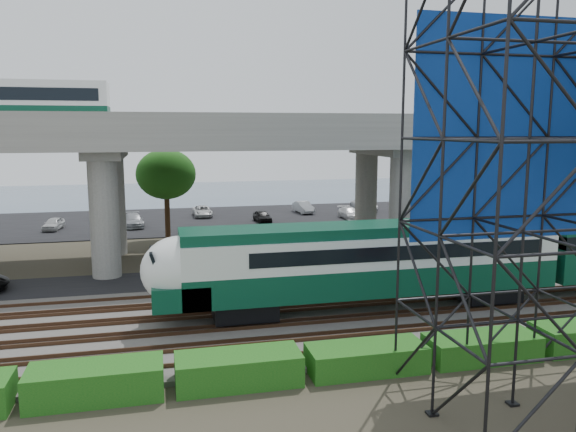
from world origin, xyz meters
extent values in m
plane|color=#474233|center=(0.00, 0.00, 0.00)|extent=(140.00, 140.00, 0.00)
cube|color=slate|center=(0.00, 2.00, 0.10)|extent=(90.00, 12.00, 0.20)
cube|color=black|center=(0.00, 10.50, 0.04)|extent=(90.00, 5.00, 0.08)
cube|color=black|center=(0.00, 34.00, 0.04)|extent=(90.00, 18.00, 0.08)
cube|color=#3F5367|center=(0.00, 56.00, 0.01)|extent=(140.00, 40.00, 0.03)
cube|color=#472D1E|center=(0.00, -2.72, 0.28)|extent=(90.00, 0.08, 0.16)
cube|color=#472D1E|center=(0.00, -1.28, 0.28)|extent=(90.00, 0.08, 0.16)
cube|color=#472D1E|center=(0.00, -0.72, 0.28)|extent=(90.00, 0.08, 0.16)
cube|color=#472D1E|center=(0.00, 0.72, 0.28)|extent=(90.00, 0.08, 0.16)
cube|color=#472D1E|center=(0.00, 1.28, 0.28)|extent=(90.00, 0.08, 0.16)
cube|color=#472D1E|center=(0.00, 2.72, 0.28)|extent=(90.00, 0.08, 0.16)
cube|color=#472D1E|center=(0.00, 3.28, 0.28)|extent=(90.00, 0.08, 0.16)
cube|color=#472D1E|center=(0.00, 4.72, 0.28)|extent=(90.00, 0.08, 0.16)
cube|color=#472D1E|center=(0.00, 5.28, 0.28)|extent=(90.00, 0.08, 0.16)
cube|color=#472D1E|center=(0.00, 6.72, 0.28)|extent=(90.00, 0.08, 0.16)
cube|color=black|center=(-2.81, 2.00, 0.81)|extent=(3.00, 2.20, 0.90)
cube|color=black|center=(10.19, 2.00, 0.81)|extent=(3.00, 2.20, 0.90)
cube|color=#083D29|center=(3.69, 2.00, 1.96)|extent=(19.00, 3.00, 1.40)
cube|color=silver|center=(3.69, 2.00, 3.41)|extent=(19.00, 3.00, 1.50)
cube|color=#083D29|center=(3.69, 2.00, 4.41)|extent=(19.00, 2.60, 0.50)
cube|color=black|center=(4.69, 2.00, 3.46)|extent=(15.00, 3.06, 0.70)
ellipsoid|color=silver|center=(-5.81, 2.00, 2.86)|extent=(3.60, 3.00, 3.20)
cube|color=#083D29|center=(-5.81, 2.00, 1.81)|extent=(2.60, 3.00, 1.10)
cube|color=black|center=(-6.91, 2.00, 3.36)|extent=(0.48, 2.00, 1.09)
cube|color=#9E9B93|center=(0.00, 16.00, 8.60)|extent=(80.00, 12.00, 1.20)
cube|color=#9E9B93|center=(0.00, 10.25, 9.75)|extent=(80.00, 0.50, 1.10)
cube|color=#9E9B93|center=(0.00, 21.75, 9.75)|extent=(80.00, 0.50, 1.10)
cylinder|color=#9E9B93|center=(-10.00, 12.50, 4.00)|extent=(1.80, 1.80, 8.00)
cylinder|color=#9E9B93|center=(-10.00, 19.50, 4.00)|extent=(1.80, 1.80, 8.00)
cube|color=#9E9B93|center=(-10.00, 16.00, 7.70)|extent=(2.40, 9.00, 0.60)
cylinder|color=#9E9B93|center=(10.00, 12.50, 4.00)|extent=(1.80, 1.80, 8.00)
cylinder|color=#9E9B93|center=(10.00, 19.50, 4.00)|extent=(1.80, 1.80, 8.00)
cube|color=#9E9B93|center=(10.00, 16.00, 7.70)|extent=(2.40, 9.00, 0.60)
cylinder|color=#9E9B93|center=(28.00, 19.50, 4.00)|extent=(1.80, 1.80, 8.00)
cube|color=black|center=(-15.69, 16.00, 9.55)|extent=(12.00, 2.50, 0.70)
cube|color=#083D29|center=(-15.69, 16.00, 10.35)|extent=(12.00, 2.50, 0.90)
cube|color=silver|center=(-15.69, 16.00, 11.45)|extent=(12.00, 2.50, 1.30)
cube|color=black|center=(-15.69, 16.00, 11.50)|extent=(11.00, 2.56, 0.80)
cube|color=silver|center=(-15.69, 16.00, 12.25)|extent=(12.00, 2.40, 0.30)
cube|color=navy|center=(6.39, -4.95, 9.30)|extent=(8.10, 0.08, 8.25)
cube|color=black|center=(6.39, -8.00, 0.04)|extent=(9.36, 6.36, 0.08)
cube|color=#125114|center=(-9.00, -4.30, 0.60)|extent=(4.60, 1.80, 1.20)
cube|color=#125114|center=(-4.00, -4.30, 0.58)|extent=(4.60, 1.80, 1.15)
cube|color=#125114|center=(1.00, -4.30, 0.52)|extent=(4.60, 1.80, 1.03)
cube|color=#125114|center=(6.00, -4.30, 0.51)|extent=(4.60, 1.80, 1.01)
cylinder|color=#382314|center=(14.00, 12.50, 2.40)|extent=(0.44, 0.44, 4.80)
ellipsoid|color=#125114|center=(14.00, 12.50, 5.60)|extent=(4.94, 4.94, 4.18)
cylinder|color=#382314|center=(-6.00, 24.00, 2.40)|extent=(0.44, 0.44, 4.80)
ellipsoid|color=#125114|center=(-6.00, 24.00, 5.60)|extent=(4.94, 4.94, 4.18)
imported|color=silver|center=(-16.24, 31.00, 0.64)|extent=(1.81, 3.45, 1.12)
imported|color=#9B9DA2|center=(-11.78, 36.00, 0.63)|extent=(1.74, 3.47, 1.09)
imported|color=#94969B|center=(-9.09, 31.00, 0.69)|extent=(2.22, 4.40, 1.23)
imported|color=silver|center=(-2.17, 36.00, 0.64)|extent=(1.98, 4.08, 1.12)
imported|color=black|center=(3.41, 31.00, 0.65)|extent=(1.64, 3.47, 1.15)
imported|color=#96999D|center=(8.99, 36.00, 0.71)|extent=(1.75, 3.97, 1.27)
imported|color=silver|center=(12.67, 31.00, 0.66)|extent=(1.69, 3.99, 1.15)
imported|color=#B4B7BD|center=(16.16, 36.00, 0.71)|extent=(2.20, 4.61, 1.27)
camera|label=1|loc=(-6.64, -23.75, 9.32)|focal=35.00mm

